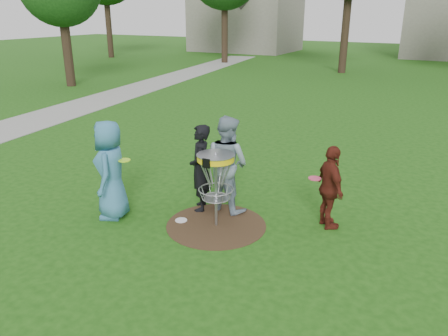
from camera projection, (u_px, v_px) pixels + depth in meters
The scene contains 10 objects.
ground at pixel (216, 225), 7.86m from camera, with size 100.00×100.00×0.00m, color #19470F.
dirt_patch at pixel (216, 225), 7.86m from camera, with size 1.80×1.80×0.01m, color #47331E.
concrete_path at pixel (104, 99), 18.91m from camera, with size 2.20×40.00×0.02m, color #9E9E99.
player_blue at pixel (111, 170), 7.91m from camera, with size 0.90×0.58×1.83m, color teal.
player_black at pixel (200, 168), 8.24m from camera, with size 0.61×0.40×1.68m, color black.
player_grey at pixel (227, 164), 8.23m from camera, with size 0.90×0.70×1.84m, color #7D91A1.
player_maroon at pixel (330, 188), 7.56m from camera, with size 0.88×0.37×1.50m, color #561C13.
disc_on_grass at pixel (181, 220), 8.01m from camera, with size 0.22×0.22×0.02m, color silver.
disc_golf_basket at pixel (216, 172), 7.51m from camera, with size 0.66×0.67×1.38m.
held_discs at pixel (216, 165), 7.78m from camera, with size 3.35×1.46×0.23m.
Camera 1 is at (3.42, -6.15, 3.65)m, focal length 35.00 mm.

